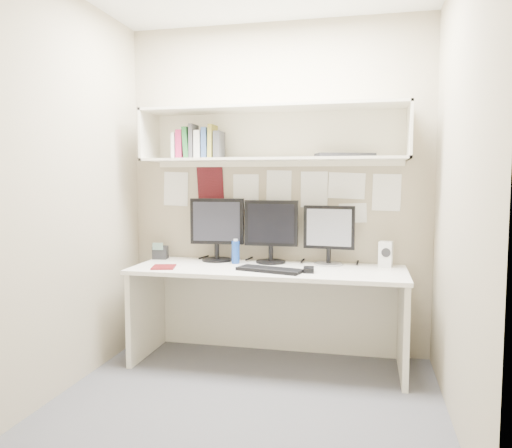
% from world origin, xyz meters
% --- Properties ---
extents(floor, '(2.40, 2.00, 0.01)m').
position_xyz_m(floor, '(0.00, 0.00, 0.00)').
color(floor, '#4D4C52').
rests_on(floor, ground).
extents(wall_back, '(2.40, 0.02, 2.60)m').
position_xyz_m(wall_back, '(0.00, 1.00, 1.30)').
color(wall_back, tan).
rests_on(wall_back, ground).
extents(wall_front, '(2.40, 0.02, 2.60)m').
position_xyz_m(wall_front, '(0.00, -1.00, 1.30)').
color(wall_front, tan).
rests_on(wall_front, ground).
extents(wall_left, '(0.02, 2.00, 2.60)m').
position_xyz_m(wall_left, '(-1.20, 0.00, 1.30)').
color(wall_left, tan).
rests_on(wall_left, ground).
extents(wall_right, '(0.02, 2.00, 2.60)m').
position_xyz_m(wall_right, '(1.20, 0.00, 1.30)').
color(wall_right, tan).
rests_on(wall_right, ground).
extents(desk, '(2.00, 0.70, 0.73)m').
position_xyz_m(desk, '(0.00, 0.65, 0.37)').
color(desk, white).
rests_on(desk, floor).
extents(overhead_hutch, '(2.00, 0.38, 0.40)m').
position_xyz_m(overhead_hutch, '(0.00, 0.86, 1.72)').
color(overhead_hutch, silver).
rests_on(overhead_hutch, wall_back).
extents(pinned_papers, '(1.92, 0.01, 0.48)m').
position_xyz_m(pinned_papers, '(0.00, 0.99, 1.25)').
color(pinned_papers, white).
rests_on(pinned_papers, wall_back).
extents(monitor_left, '(0.43, 0.24, 0.50)m').
position_xyz_m(monitor_left, '(-0.46, 0.87, 1.00)').
color(monitor_left, black).
rests_on(monitor_left, desk).
extents(monitor_center, '(0.42, 0.23, 0.49)m').
position_xyz_m(monitor_center, '(-0.02, 0.87, 0.99)').
color(monitor_center, black).
rests_on(monitor_center, desk).
extents(monitor_right, '(0.39, 0.21, 0.45)m').
position_xyz_m(monitor_right, '(0.43, 0.87, 0.98)').
color(monitor_right, '#A5A5AA').
rests_on(monitor_right, desk).
extents(keyboard, '(0.49, 0.28, 0.02)m').
position_xyz_m(keyboard, '(0.04, 0.50, 0.74)').
color(keyboard, black).
rests_on(keyboard, desk).
extents(mouse, '(0.08, 0.12, 0.04)m').
position_xyz_m(mouse, '(0.32, 0.52, 0.75)').
color(mouse, black).
rests_on(mouse, desk).
extents(speaker, '(0.11, 0.11, 0.19)m').
position_xyz_m(speaker, '(0.85, 0.86, 0.83)').
color(speaker, silver).
rests_on(speaker, desk).
extents(blue_bottle, '(0.06, 0.06, 0.19)m').
position_xyz_m(blue_bottle, '(-0.28, 0.77, 0.82)').
color(blue_bottle, navy).
rests_on(blue_bottle, desk).
extents(maroon_notebook, '(0.21, 0.23, 0.01)m').
position_xyz_m(maroon_notebook, '(-0.75, 0.47, 0.74)').
color(maroon_notebook, '#5E1013').
rests_on(maroon_notebook, desk).
extents(desk_phone, '(0.13, 0.12, 0.14)m').
position_xyz_m(desk_phone, '(-0.94, 0.86, 0.78)').
color(desk_phone, black).
rests_on(desk_phone, desk).
extents(book_stack, '(0.39, 0.16, 0.26)m').
position_xyz_m(book_stack, '(-0.59, 0.82, 1.66)').
color(book_stack, white).
rests_on(book_stack, overhead_hutch).
extents(hutch_tray, '(0.45, 0.30, 0.03)m').
position_xyz_m(hutch_tray, '(0.54, 0.84, 1.56)').
color(hutch_tray, black).
rests_on(hutch_tray, overhead_hutch).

